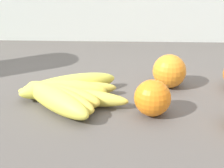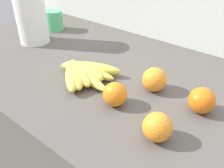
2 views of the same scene
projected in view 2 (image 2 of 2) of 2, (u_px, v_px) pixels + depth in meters
wall_back at (173, 99)px, 1.13m from camera, size 1.92×0.06×1.30m
banana_bunch at (81, 73)px, 0.75m from camera, size 0.22×0.20×0.04m
orange_back_left at (157, 127)px, 0.53m from camera, size 0.07×0.07×0.07m
orange_right at (202, 100)px, 0.61m from camera, size 0.07×0.07×0.07m
orange_far_right at (115, 94)px, 0.63m from camera, size 0.06×0.06×0.06m
orange_front at (154, 79)px, 0.69m from camera, size 0.07×0.07×0.07m
paper_towel_roll at (30, 11)px, 0.93m from camera, size 0.12×0.12×0.28m
mug at (54, 20)px, 1.09m from camera, size 0.08×0.08×0.09m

